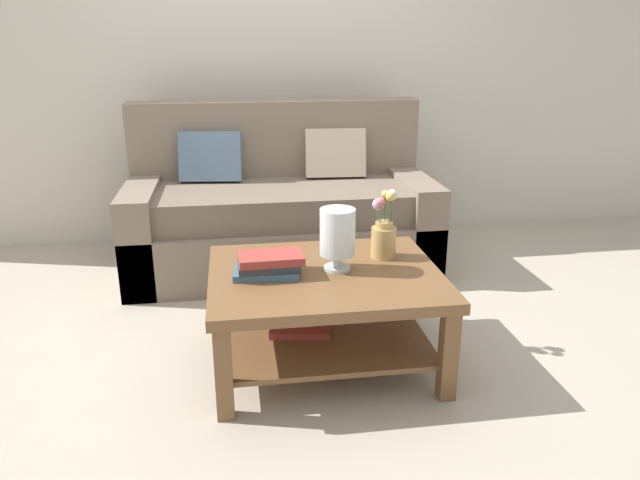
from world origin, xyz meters
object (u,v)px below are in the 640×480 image
Objects in this scene: couch at (280,212)px; glass_hurricane_vase at (337,234)px; book_stack_main at (269,265)px; coffee_table at (324,297)px; flower_pitcher at (384,233)px.

glass_hurricane_vase is (0.15, -1.29, 0.26)m from couch.
coffee_table is at bearing 0.84° from book_stack_main.
flower_pitcher reaches higher than coffee_table.
book_stack_main is at bearing -179.16° from coffee_table.
coffee_table is 3.14× the size of flower_pitcher.
couch is 5.85× the size of flower_pitcher.
book_stack_main is at bearing -165.06° from flower_pitcher.
flower_pitcher is (0.31, 0.15, 0.25)m from coffee_table.
couch is 6.80× the size of glass_hurricane_vase.
flower_pitcher is at bearing 26.87° from glass_hurricane_vase.
couch is at bearing 108.87° from flower_pitcher.
book_stack_main is 0.58m from flower_pitcher.
coffee_table is at bearing -161.92° from glass_hurricane_vase.
glass_hurricane_vase is at bearing -83.33° from couch.
flower_pitcher is (0.40, -1.16, 0.22)m from couch.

